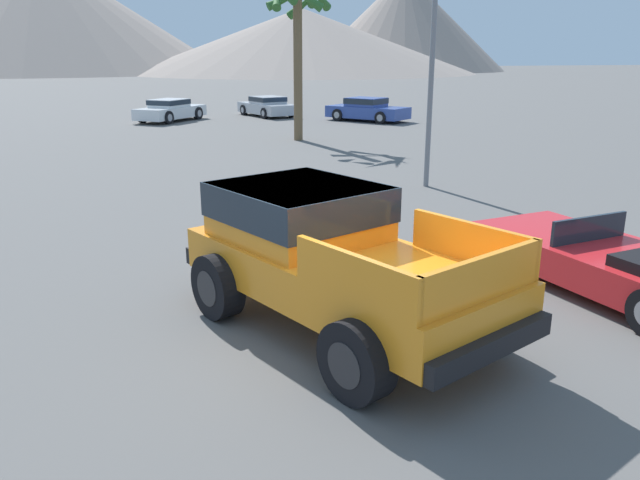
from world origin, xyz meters
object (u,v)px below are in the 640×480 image
red_convertible_car (613,265)px  parked_car_blue (367,109)px  orange_pickup_truck (326,250)px  parked_car_silver (267,106)px  palm_tree_tall (299,19)px  parked_car_white (170,110)px

red_convertible_car → parked_car_blue: (5.26, 24.46, 0.20)m
orange_pickup_truck → parked_car_silver: (5.17, 28.45, -0.45)m
palm_tree_tall → parked_car_white: bearing=117.0°
parked_car_white → red_convertible_car: bearing=-39.9°
parked_car_white → palm_tree_tall: (4.73, -9.26, 4.17)m
parked_car_blue → palm_tree_tall: palm_tree_tall is taller
parked_car_white → parked_car_silver: (5.53, 1.24, -0.02)m
red_convertible_car → orange_pickup_truck: bearing=169.0°
palm_tree_tall → parked_car_silver: bearing=85.6°
red_convertible_car → parked_car_silver: size_ratio=1.05×
parked_car_white → orange_pickup_truck: bearing=-49.1°
red_convertible_car → palm_tree_tall: size_ratio=0.74×
orange_pickup_truck → parked_car_white: 27.22m
parked_car_blue → parked_car_white: size_ratio=1.04×
parked_car_blue → palm_tree_tall: (-5.36, -6.36, 4.15)m
parked_car_white → parked_car_silver: parked_car_white is taller
parked_car_blue → parked_car_silver: parked_car_blue is taller
red_convertible_car → parked_car_silver: 28.61m
parked_car_white → parked_car_silver: bearing=52.7°
parked_car_silver → palm_tree_tall: size_ratio=0.70×
parked_car_blue → parked_car_silver: (-4.56, 4.13, -0.05)m
red_convertible_car → parked_car_silver: (0.69, 28.60, 0.15)m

